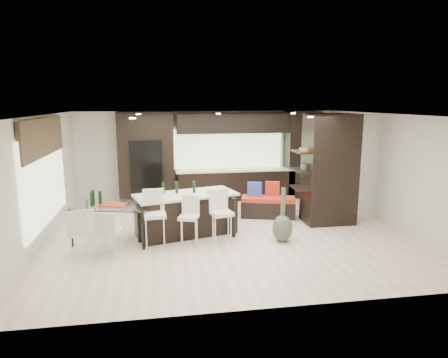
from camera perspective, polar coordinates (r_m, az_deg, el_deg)
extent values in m
plane|color=beige|center=(9.33, 0.61, -7.65)|extent=(8.00, 8.00, 0.00)
cube|color=beige|center=(12.41, -2.18, 3.44)|extent=(8.00, 0.02, 2.70)
cube|color=beige|center=(9.20, -24.74, -0.26)|extent=(0.02, 7.00, 2.70)
cube|color=beige|center=(10.45, 22.78, 1.14)|extent=(0.02, 7.00, 2.70)
cube|color=white|center=(8.85, 0.64, 9.16)|extent=(8.00, 7.00, 0.02)
cube|color=#B2D199|center=(9.38, -24.19, -0.02)|extent=(0.04, 3.20, 1.90)
cube|color=#B2D199|center=(12.44, 0.58, 4.39)|extent=(3.40, 0.04, 1.20)
cube|color=brown|center=(9.25, -24.45, 5.47)|extent=(0.08, 3.00, 0.80)
cube|color=white|center=(9.09, 0.36, 9.08)|extent=(4.00, 3.00, 0.02)
cube|color=black|center=(12.16, 0.35, 3.29)|extent=(6.80, 0.68, 2.70)
cube|color=black|center=(12.01, -10.97, 1.05)|extent=(0.90, 0.68, 1.90)
cube|color=black|center=(10.14, 14.85, 1.35)|extent=(1.20, 0.80, 2.70)
cube|color=black|center=(9.15, -5.43, -4.99)|extent=(2.44, 1.54, 0.94)
cube|color=white|center=(8.36, -9.82, -6.53)|extent=(0.47, 0.47, 0.98)
cube|color=white|center=(8.42, -5.05, -6.73)|extent=(0.48, 0.48, 0.85)
cube|color=white|center=(8.47, -0.32, -6.29)|extent=(0.50, 0.50, 0.94)
cube|color=black|center=(10.54, 6.32, -4.00)|extent=(1.49, 0.90, 0.54)
cube|color=white|center=(8.96, -15.44, -6.12)|extent=(1.89, 1.37, 0.82)
cube|color=white|center=(8.21, -16.01, -7.61)|extent=(0.58, 0.58, 0.85)
cube|color=white|center=(8.26, -19.73, -7.45)|extent=(0.60, 0.60, 0.93)
cube|color=white|center=(8.90, -8.03, -5.93)|extent=(0.57, 0.57, 0.82)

